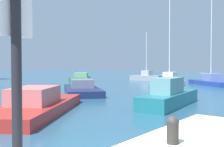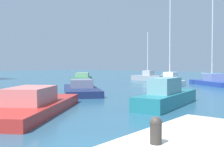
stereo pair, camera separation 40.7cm
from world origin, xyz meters
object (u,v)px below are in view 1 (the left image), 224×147
mooring_bollard (173,129)px  sailboat_grey_distant_north (146,77)px  sailboat_blue_behind_lamppost (211,81)px  motorboat_teal_mid_harbor (169,96)px  motorboat_navy_far_left (82,89)px  motorboat_green_near_pier (81,78)px  sailboat_white_far_right (170,82)px  motorboat_red_distant_east (36,105)px

mooring_bollard → sailboat_grey_distant_north: bearing=31.8°
sailboat_blue_behind_lamppost → mooring_bollard: bearing=-163.1°
motorboat_teal_mid_harbor → sailboat_blue_behind_lamppost: sailboat_blue_behind_lamppost is taller
motorboat_teal_mid_harbor → motorboat_navy_far_left: motorboat_teal_mid_harbor is taller
motorboat_navy_far_left → sailboat_grey_distant_north: sailboat_grey_distant_north is taller
mooring_bollard → sailboat_blue_behind_lamppost: (30.11, 9.14, -0.84)m
motorboat_green_near_pier → sailboat_grey_distant_north: size_ratio=1.04×
motorboat_navy_far_left → sailboat_blue_behind_lamppost: size_ratio=0.78×
motorboat_teal_mid_harbor → sailboat_white_far_right: (13.19, 6.50, -0.02)m
motorboat_teal_mid_harbor → motorboat_green_near_pier: bearing=56.1°
motorboat_green_near_pier → sailboat_white_far_right: (-2.90, -17.42, 0.17)m
mooring_bollard → sailboat_blue_behind_lamppost: bearing=16.9°
motorboat_teal_mid_harbor → motorboat_red_distant_east: motorboat_teal_mid_harbor is taller
motorboat_green_near_pier → sailboat_blue_behind_lamppost: 20.47m
mooring_bollard → motorboat_green_near_pier: size_ratio=0.07×
motorboat_red_distant_east → sailboat_white_far_right: sailboat_white_far_right is taller
motorboat_red_distant_east → sailboat_grey_distant_north: bearing=20.3°
mooring_bollard → sailboat_grey_distant_north: sailboat_grey_distant_north is taller
motorboat_navy_far_left → motorboat_teal_mid_harbor: bearing=-101.6°
motorboat_teal_mid_harbor → motorboat_green_near_pier: size_ratio=0.86×
mooring_bollard → sailboat_grey_distant_north: (33.90, 21.00, -0.77)m
motorboat_navy_far_left → motorboat_red_distant_east: 10.31m
sailboat_blue_behind_lamppost → sailboat_grey_distant_north: bearing=72.3°
motorboat_red_distant_east → sailboat_white_far_right: size_ratio=0.80×
mooring_bollard → motorboat_red_distant_east: 10.80m
motorboat_teal_mid_harbor → motorboat_red_distant_east: (-6.85, 4.52, -0.17)m
mooring_bollard → sailboat_blue_behind_lamppost: size_ratio=0.05×
motorboat_green_near_pier → sailboat_grey_distant_north: (6.93, -8.37, 0.15)m
sailboat_blue_behind_lamppost → sailboat_grey_distant_north: (3.79, 11.86, 0.07)m
motorboat_navy_far_left → sailboat_blue_behind_lamppost: sailboat_blue_behind_lamppost is taller
sailboat_blue_behind_lamppost → motorboat_red_distant_east: 26.09m
motorboat_navy_far_left → sailboat_white_far_right: size_ratio=0.74×
motorboat_navy_far_left → motorboat_green_near_pier: bearing=45.1°
sailboat_blue_behind_lamppost → sailboat_grey_distant_north: size_ratio=1.36×
mooring_bollard → motorboat_navy_far_left: 19.99m
sailboat_grey_distant_north → sailboat_white_far_right: 13.36m
mooring_bollard → sailboat_white_far_right: 26.89m
motorboat_navy_far_left → sailboat_white_far_right: sailboat_white_far_right is taller
motorboat_teal_mid_harbor → motorboat_green_near_pier: (16.09, 23.91, -0.19)m
mooring_bollard → sailboat_grey_distant_north: size_ratio=0.07×
motorboat_green_near_pier → motorboat_navy_far_left: bearing=-134.9°
motorboat_red_distant_east → motorboat_navy_far_left: bearing=30.7°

